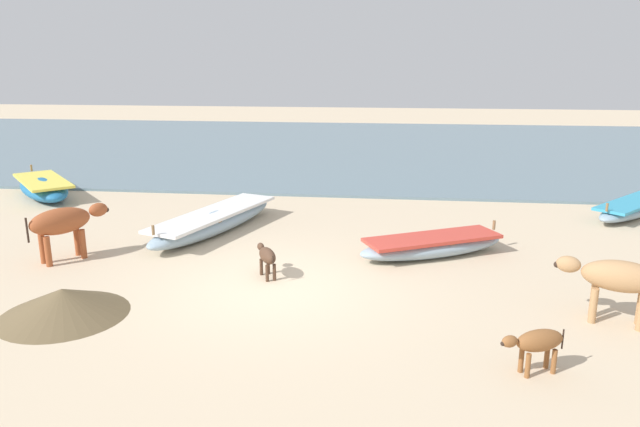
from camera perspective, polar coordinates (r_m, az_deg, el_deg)
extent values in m
plane|color=beige|center=(10.57, -4.49, -7.19)|extent=(80.00, 80.00, 0.00)
cube|color=slate|center=(27.07, 2.51, 6.47)|extent=(60.00, 20.00, 0.08)
ellipsoid|color=#8CA5B7|center=(14.01, -10.20, -0.80)|extent=(2.41, 4.56, 0.48)
cube|color=white|center=(13.96, -10.24, 0.02)|extent=(2.22, 4.05, 0.07)
cube|color=olive|center=(13.71, -11.05, -0.60)|extent=(0.83, 0.39, 0.04)
cylinder|color=olive|center=(12.38, -15.87, -1.56)|extent=(0.06, 0.06, 0.20)
ellipsoid|color=#1E669E|center=(19.01, -25.23, 2.22)|extent=(3.11, 3.24, 0.55)
cube|color=#EAD84C|center=(18.97, -25.30, 2.91)|extent=(2.82, 2.93, 0.07)
cube|color=olive|center=(19.23, -25.42, 2.79)|extent=(0.79, 0.74, 0.04)
cylinder|color=olive|center=(20.44, -26.19, 3.98)|extent=(0.06, 0.06, 0.20)
ellipsoid|color=#8CA5B7|center=(12.32, 10.82, -3.15)|extent=(3.27, 2.23, 0.42)
cube|color=#CC3F33|center=(12.27, 10.86, -2.36)|extent=(2.92, 2.04, 0.07)
cube|color=olive|center=(12.41, 11.81, -2.51)|extent=(0.44, 0.71, 0.04)
cylinder|color=olive|center=(13.04, 16.51, -1.08)|extent=(0.06, 0.06, 0.20)
ellipsoid|color=#8CA5B7|center=(17.39, 28.34, 0.54)|extent=(3.27, 3.48, 0.40)
cube|color=#3399BF|center=(17.36, 28.41, 1.08)|extent=(2.94, 3.12, 0.07)
cube|color=olive|center=(17.10, 28.03, 0.74)|extent=(0.60, 0.56, 0.04)
cylinder|color=olive|center=(15.67, 26.06, 0.55)|extent=(0.06, 0.06, 0.20)
ellipsoid|color=#9E4C28|center=(12.76, -23.88, -0.68)|extent=(1.11, 1.25, 0.53)
ellipsoid|color=#9E4C28|center=(13.04, -20.70, 0.35)|extent=(0.43, 0.46, 0.28)
sphere|color=#2D2119|center=(13.12, -20.00, 0.35)|extent=(0.15, 0.15, 0.11)
cylinder|color=#9E4C28|center=(13.14, -22.46, -2.49)|extent=(0.12, 0.12, 0.60)
cylinder|color=#9E4C28|center=(12.90, -21.99, -2.74)|extent=(0.12, 0.12, 0.60)
cylinder|color=#9E4C28|center=(12.90, -25.30, -3.11)|extent=(0.12, 0.12, 0.60)
cylinder|color=#9E4C28|center=(12.66, -24.87, -3.38)|extent=(0.12, 0.12, 0.60)
cylinder|color=#2D2119|center=(12.56, -26.52, -1.46)|extent=(0.04, 0.04, 0.49)
ellipsoid|color=#4C3323|center=(10.91, -5.12, -4.08)|extent=(0.53, 0.67, 0.28)
ellipsoid|color=#4C3323|center=(11.27, -5.76, -3.22)|extent=(0.21, 0.24, 0.15)
sphere|color=#2D2119|center=(11.36, -5.90, -3.17)|extent=(0.08, 0.08, 0.06)
cylinder|color=#4C3323|center=(11.15, -5.71, -5.17)|extent=(0.06, 0.06, 0.32)
cylinder|color=#4C3323|center=(11.18, -5.03, -5.09)|extent=(0.06, 0.06, 0.32)
cylinder|color=#4C3323|center=(10.82, -5.14, -5.79)|extent=(0.06, 0.06, 0.32)
cylinder|color=#4C3323|center=(10.85, -4.45, -5.70)|extent=(0.06, 0.06, 0.32)
cylinder|color=#2D2119|center=(10.62, -4.58, -4.77)|extent=(0.02, 0.02, 0.26)
ellipsoid|color=brown|center=(8.19, 20.52, -11.45)|extent=(0.72, 0.50, 0.29)
ellipsoid|color=brown|center=(7.93, 17.91, -11.71)|extent=(0.25, 0.21, 0.16)
sphere|color=#2D2119|center=(7.89, 17.30, -11.96)|extent=(0.08, 0.08, 0.06)
cylinder|color=brown|center=(8.16, 19.50, -13.73)|extent=(0.07, 0.07, 0.33)
cylinder|color=brown|center=(8.27, 18.91, -13.31)|extent=(0.07, 0.07, 0.33)
cylinder|color=brown|center=(8.38, 21.73, -13.19)|extent=(0.07, 0.07, 0.33)
cylinder|color=brown|center=(8.48, 21.13, -12.78)|extent=(0.07, 0.07, 0.33)
cylinder|color=#2D2119|center=(8.41, 22.47, -11.19)|extent=(0.02, 0.02, 0.27)
ellipsoid|color=tan|center=(10.01, 27.15, -5.44)|extent=(1.20, 0.78, 0.49)
ellipsoid|color=tan|center=(9.97, 22.94, -4.55)|extent=(0.42, 0.33, 0.26)
sphere|color=#2D2119|center=(9.98, 21.99, -4.61)|extent=(0.13, 0.13, 0.10)
cylinder|color=tan|center=(10.05, 24.97, -8.09)|extent=(0.11, 0.11, 0.56)
cylinder|color=tan|center=(10.27, 24.99, -7.59)|extent=(0.11, 0.11, 0.56)
cylinder|color=tan|center=(10.31, 28.63, -7.96)|extent=(0.11, 0.11, 0.56)
cone|color=brown|center=(10.24, -23.66, -7.87)|extent=(2.72, 2.72, 0.45)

